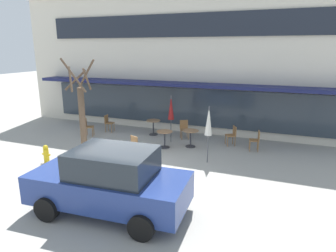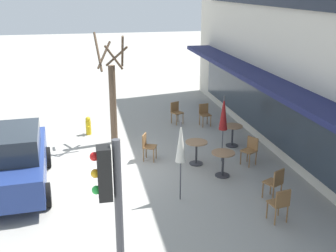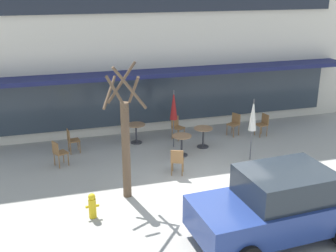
{
  "view_description": "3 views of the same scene",
  "coord_description": "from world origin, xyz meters",
  "views": [
    {
      "loc": [
        4.85,
        -8.52,
        4.28
      ],
      "look_at": [
        0.47,
        2.72,
        1.13
      ],
      "focal_mm": 32.0,
      "sensor_mm": 36.0,
      "label": 1
    },
    {
      "loc": [
        12.13,
        -0.24,
        5.44
      ],
      "look_at": [
        -0.61,
        2.39,
        1.09
      ],
      "focal_mm": 45.0,
      "sensor_mm": 36.0,
      "label": 2
    },
    {
      "loc": [
        -4.3,
        -10.08,
        5.96
      ],
      "look_at": [
        -0.45,
        2.89,
        1.26
      ],
      "focal_mm": 45.0,
      "sensor_mm": 36.0,
      "label": 3
    }
  ],
  "objects": [
    {
      "name": "ground_plane",
      "position": [
        0.0,
        0.0,
        0.0
      ],
      "size": [
        80.0,
        80.0,
        0.0
      ],
      "primitive_type": "plane",
      "color": "#9E9B93"
    },
    {
      "name": "building_facade",
      "position": [
        0.0,
        9.97,
        3.71
      ],
      "size": [
        19.1,
        9.1,
        7.43
      ],
      "color": "beige",
      "rests_on": "ground"
    },
    {
      "name": "cafe_table_near_wall",
      "position": [
        0.14,
        3.15,
        0.52
      ],
      "size": [
        0.7,
        0.7,
        0.76
      ],
      "color": "#333338",
      "rests_on": "ground"
    },
    {
      "name": "cafe_table_streetside",
      "position": [
        -1.15,
        4.83,
        0.52
      ],
      "size": [
        0.7,
        0.7,
        0.76
      ],
      "color": "#333338",
      "rests_on": "ground"
    },
    {
      "name": "cafe_table_by_tree",
      "position": [
        1.16,
        3.69,
        0.52
      ],
      "size": [
        0.7,
        0.7,
        0.76
      ],
      "color": "#333338",
      "rests_on": "ground"
    },
    {
      "name": "patio_umbrella_green_folded",
      "position": [
        2.33,
        2.11,
        1.63
      ],
      "size": [
        0.28,
        0.28,
        2.2
      ],
      "color": "#4C4C51",
      "rests_on": "ground"
    },
    {
      "name": "patio_umbrella_cream_folded",
      "position": [
        0.11,
        4.02,
        1.63
      ],
      "size": [
        0.28,
        0.28,
        2.2
      ],
      "color": "#4C4C51",
      "rests_on": "ground"
    },
    {
      "name": "cafe_chair_0",
      "position": [
        -4.11,
        3.45,
        0.53
      ],
      "size": [
        0.53,
        0.53,
        0.89
      ],
      "color": "olive",
      "rests_on": "ground"
    },
    {
      "name": "cafe_chair_1",
      "position": [
        3.92,
        4.18,
        0.53
      ],
      "size": [
        0.46,
        0.46,
        0.89
      ],
      "color": "olive",
      "rests_on": "ground"
    },
    {
      "name": "cafe_chair_2",
      "position": [
        -0.5,
        1.68,
        0.53
      ],
      "size": [
        0.53,
        0.53,
        0.89
      ],
      "color": "olive",
      "rests_on": "ground"
    },
    {
      "name": "cafe_chair_3",
      "position": [
        2.85,
        4.56,
        0.53
      ],
      "size": [
        0.54,
        0.54,
        0.89
      ],
      "color": "olive",
      "rests_on": "ground"
    },
    {
      "name": "cafe_chair_4",
      "position": [
        -3.6,
        4.52,
        0.53
      ],
      "size": [
        0.45,
        0.45,
        0.89
      ],
      "color": "olive",
      "rests_on": "ground"
    },
    {
      "name": "cafe_chair_5",
      "position": [
        0.49,
        4.83,
        0.53
      ],
      "size": [
        0.55,
        0.55,
        0.89
      ],
      "color": "olive",
      "rests_on": "ground"
    },
    {
      "name": "parked_sedan",
      "position": [
        0.79,
        -2.32,
        0.88
      ],
      "size": [
        4.3,
        2.2,
        1.76
      ],
      "color": "navy",
      "rests_on": "ground"
    },
    {
      "name": "street_tree",
      "position": [
        -2.33,
        0.75,
        1.76
      ],
      "size": [
        1.18,
        1.18,
        3.94
      ],
      "color": "brown",
      "rests_on": "ground"
    },
    {
      "name": "fire_hydrant",
      "position": [
        -3.43,
        -0.15,
        0.35
      ],
      "size": [
        0.36,
        0.2,
        0.71
      ],
      "color": "gold",
      "rests_on": "ground"
    }
  ]
}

